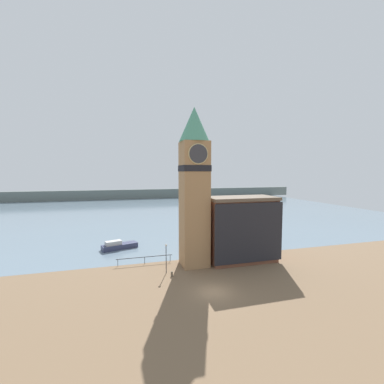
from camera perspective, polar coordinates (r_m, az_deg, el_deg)
ground_plane at (r=32.79m, az=4.83°, el=-21.26°), size 160.00×160.00×0.00m
water at (r=101.23m, az=-9.65°, el=-3.71°), size 160.00×120.00×0.00m
far_shoreline at (r=140.56m, az=-11.39°, el=-0.44°), size 180.00×3.00×5.00m
pier_railing at (r=41.75m, az=-10.48°, el=-14.18°), size 8.64×0.08×1.09m
clock_tower at (r=38.50m, az=0.51°, el=2.06°), size 4.53×4.53×23.79m
pier_building at (r=42.08m, az=10.97°, el=-8.03°), size 11.09×5.63×10.32m
boat_near at (r=50.45m, az=-16.01°, el=-11.38°), size 6.71×3.81×1.63m
mooring_bollard_near at (r=36.84m, az=-4.51°, el=-17.64°), size 0.30×0.30×0.69m
lamp_post at (r=37.14m, az=-5.78°, el=-13.31°), size 0.32×0.32×4.19m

